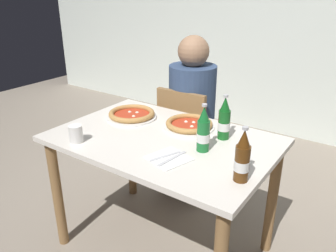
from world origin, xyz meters
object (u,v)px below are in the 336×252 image
beer_bottle_center (242,158)px  beer_bottle_right (203,131)px  beer_bottle_left (224,120)px  dining_table_main (163,156)px  diner_seated (191,121)px  pizza_margherita_near (189,125)px  pizza_marinara_far (132,115)px  chair_behind_table (188,135)px  napkin_with_cutlery (169,158)px  paper_cup (76,134)px

beer_bottle_center → beer_bottle_right: same height
beer_bottle_left → beer_bottle_right: size_ratio=1.00×
dining_table_main → diner_seated: bearing=107.7°
pizza_margherita_near → pizza_marinara_far: size_ratio=0.94×
pizza_margherita_near → beer_bottle_left: size_ratio=1.19×
chair_behind_table → napkin_with_cutlery: 0.92m
dining_table_main → pizza_marinara_far: size_ratio=3.86×
beer_bottle_center → paper_cup: bearing=-170.5°
pizza_margherita_near → beer_bottle_left: 0.24m
dining_table_main → beer_bottle_right: 0.34m
paper_cup → beer_bottle_center: bearing=9.5°
diner_seated → beer_bottle_left: 0.74m
diner_seated → paper_cup: size_ratio=12.73×
diner_seated → napkin_with_cutlery: diner_seated is taller
beer_bottle_right → napkin_with_cutlery: (-0.09, -0.17, -0.10)m
beer_bottle_left → beer_bottle_right: (-0.02, -0.19, 0.00)m
chair_behind_table → napkin_with_cutlery: chair_behind_table is taller
beer_bottle_left → dining_table_main: bearing=-147.1°
diner_seated → beer_bottle_left: bearing=-44.7°
chair_behind_table → napkin_with_cutlery: (0.38, -0.79, 0.27)m
pizza_margherita_near → diner_seated: bearing=119.1°
beer_bottle_right → paper_cup: size_ratio=2.60×
pizza_marinara_far → beer_bottle_right: (0.59, -0.14, 0.08)m
beer_bottle_right → paper_cup: bearing=-153.5°
dining_table_main → napkin_with_cutlery: bearing=-47.5°
dining_table_main → pizza_margherita_near: (0.05, 0.20, 0.14)m
pizza_margherita_near → beer_bottle_right: size_ratio=1.19×
diner_seated → pizza_margherita_near: size_ratio=4.13×
diner_seated → beer_bottle_center: (0.74, -0.83, 0.27)m
chair_behind_table → beer_bottle_right: beer_bottle_right is taller
pizza_marinara_far → dining_table_main: bearing=-21.3°
dining_table_main → diner_seated: 0.69m
dining_table_main → pizza_marinara_far: 0.38m
pizza_marinara_far → beer_bottle_right: size_ratio=1.26×
napkin_with_cutlery → beer_bottle_center: bearing=2.6°
chair_behind_table → beer_bottle_right: bearing=125.4°
pizza_margherita_near → beer_bottle_center: beer_bottle_center is taller
beer_bottle_right → pizza_margherita_near: bearing=135.0°
beer_bottle_left → pizza_margherita_near: bearing=175.8°
diner_seated → paper_cup: (-0.13, -0.97, 0.21)m
pizza_margherita_near → napkin_with_cutlery: bearing=-72.6°
beer_bottle_left → paper_cup: 0.79m
dining_table_main → beer_bottle_right: beer_bottle_right is taller
chair_behind_table → beer_bottle_right: 0.86m
beer_bottle_center → paper_cup: beer_bottle_center is taller
pizza_marinara_far → beer_bottle_left: (0.61, 0.05, 0.08)m
beer_bottle_left → beer_bottle_center: same height
pizza_margherita_near → paper_cup: paper_cup is taller
pizza_marinara_far → paper_cup: (-0.01, -0.44, 0.03)m
diner_seated → paper_cup: diner_seated is taller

